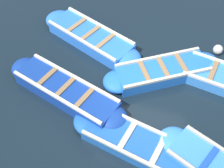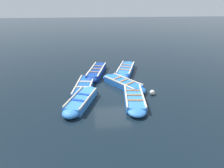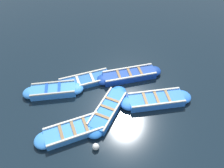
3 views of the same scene
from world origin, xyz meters
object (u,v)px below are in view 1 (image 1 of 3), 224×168
at_px(boat_inner_gap, 91,38).
at_px(buoy_orange_near, 218,50).
at_px(boat_outer_right, 142,146).
at_px(boat_mid_row, 162,72).
at_px(boat_drifting, 66,92).

xyz_separation_m(boat_inner_gap, buoy_orange_near, (-3.89, -0.87, -0.04)).
distance_m(boat_outer_right, boat_mid_row, 2.49).
xyz_separation_m(boat_outer_right, boat_mid_row, (0.12, -2.49, 0.03)).
distance_m(boat_inner_gap, buoy_orange_near, 3.98).
relative_size(boat_drifting, boat_mid_row, 1.18).
distance_m(boat_outer_right, boat_inner_gap, 4.08).
bearing_deg(boat_mid_row, boat_inner_gap, -14.52).
distance_m(boat_outer_right, boat_drifting, 2.56).
bearing_deg(boat_outer_right, boat_mid_row, -87.33).
height_order(boat_mid_row, buoy_orange_near, boat_mid_row).
xyz_separation_m(boat_outer_right, buoy_orange_near, (-1.28, -4.00, 0.01)).
xyz_separation_m(boat_inner_gap, boat_drifting, (-0.20, 2.27, 0.01)).
distance_m(boat_mid_row, buoy_orange_near, 2.06).
bearing_deg(boat_outer_right, boat_inner_gap, -50.19).
relative_size(boat_inner_gap, buoy_orange_near, 12.66).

